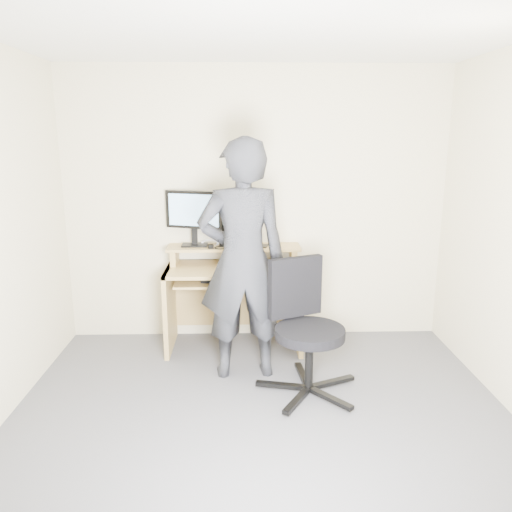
{
  "coord_description": "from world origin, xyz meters",
  "views": [
    {
      "loc": [
        -0.12,
        -2.82,
        1.9
      ],
      "look_at": [
        -0.01,
        1.05,
        0.95
      ],
      "focal_mm": 35.0,
      "sensor_mm": 36.0,
      "label": 1
    }
  ],
  "objects_px": {
    "desk": "(234,286)",
    "office_chair": "(305,323)",
    "monitor": "(194,213)",
    "person": "(242,261)"
  },
  "relations": [
    {
      "from": "office_chair",
      "to": "person",
      "type": "distance_m",
      "value": 0.67
    },
    {
      "from": "desk",
      "to": "office_chair",
      "type": "relative_size",
      "value": 1.23
    },
    {
      "from": "monitor",
      "to": "desk",
      "type": "bearing_deg",
      "value": 4.94
    },
    {
      "from": "monitor",
      "to": "office_chair",
      "type": "height_order",
      "value": "monitor"
    },
    {
      "from": "monitor",
      "to": "office_chair",
      "type": "distance_m",
      "value": 1.48
    },
    {
      "from": "desk",
      "to": "person",
      "type": "relative_size",
      "value": 0.64
    },
    {
      "from": "desk",
      "to": "monitor",
      "type": "bearing_deg",
      "value": 167.3
    },
    {
      "from": "desk",
      "to": "monitor",
      "type": "relative_size",
      "value": 2.35
    },
    {
      "from": "monitor",
      "to": "person",
      "type": "height_order",
      "value": "person"
    },
    {
      "from": "monitor",
      "to": "office_chair",
      "type": "xyz_separation_m",
      "value": [
        0.89,
        -0.96,
        -0.67
      ]
    }
  ]
}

